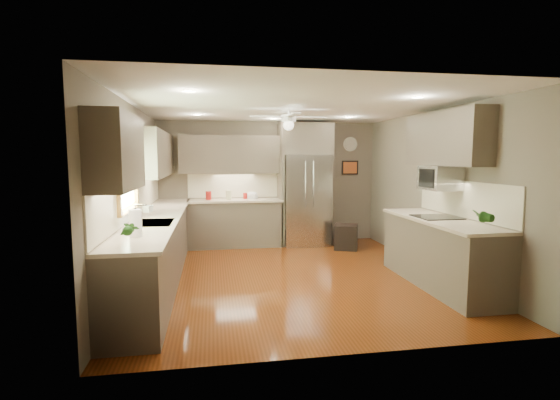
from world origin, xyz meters
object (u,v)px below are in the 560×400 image
object	(u,v)px
paper_towel	(135,224)
refrigerator	(305,186)
canister_d	(245,196)
soap_bottle	(148,209)
canister_c	(229,195)
potted_plant_left	(129,229)
potted_plant_right	(481,216)
canister_a	(209,196)
stool	(346,237)
bowl	(252,197)
microwave	(440,178)

from	to	relation	value
paper_towel	refrigerator	bearing A→B (deg)	53.61
canister_d	soap_bottle	distance (m)	2.64
canister_c	refrigerator	xyz separation A→B (m)	(1.55, -0.02, 0.16)
potted_plant_left	potted_plant_right	world-z (taller)	same
canister_c	canister_d	size ratio (longest dim) A/B	1.55
canister_a	stool	world-z (taller)	canister_a
canister_c	bowl	size ratio (longest dim) A/B	0.80
canister_c	canister_d	distance (m)	0.34
potted_plant_left	refrigerator	xyz separation A→B (m)	(2.65, 4.01, 0.10)
potted_plant_left	canister_c	bearing A→B (deg)	74.67
canister_a	bowl	world-z (taller)	canister_a
paper_towel	canister_d	bearing A→B (deg)	68.69
potted_plant_left	paper_towel	world-z (taller)	paper_towel
canister_c	microwave	distance (m)	3.99
refrigerator	paper_towel	bearing A→B (deg)	-126.39
canister_d	stool	world-z (taller)	canister_d
potted_plant_left	microwave	bearing A→B (deg)	18.12
canister_a	microwave	bearing A→B (deg)	-40.10
bowl	stool	world-z (taller)	bowl
potted_plant_right	bowl	distance (m)	4.49
canister_d	paper_towel	size ratio (longest dim) A/B	0.37
canister_d	refrigerator	world-z (taller)	refrigerator
potted_plant_left	canister_d	bearing A→B (deg)	70.72
canister_d	potted_plant_right	bearing A→B (deg)	-58.14
potted_plant_right	stool	xyz separation A→B (m)	(-0.53, 3.22, -0.85)
canister_d	microwave	world-z (taller)	microwave
refrigerator	soap_bottle	bearing A→B (deg)	-143.63
potted_plant_left	paper_towel	size ratio (longest dim) A/B	0.93
bowl	refrigerator	distance (m)	1.10
potted_plant_right	refrigerator	xyz separation A→B (m)	(-1.21, 3.80, 0.10)
canister_a	potted_plant_right	size ratio (longest dim) A/B	0.59
potted_plant_right	stool	bearing A→B (deg)	99.37
canister_c	soap_bottle	world-z (taller)	soap_bottle
canister_d	paper_towel	bearing A→B (deg)	-111.31
canister_d	microwave	xyz separation A→B (m)	(2.54, -2.80, 0.48)
soap_bottle	bowl	bearing A→B (deg)	51.17
bowl	soap_bottle	bearing A→B (deg)	-128.83
canister_c	potted_plant_right	size ratio (longest dim) A/B	0.61
potted_plant_left	refrigerator	world-z (taller)	refrigerator
canister_c	potted_plant_left	bearing A→B (deg)	-105.33
soap_bottle	paper_towel	xyz separation A→B (m)	(0.11, -1.57, 0.04)
canister_d	soap_bottle	xyz separation A→B (m)	(-1.55, -2.14, 0.04)
microwave	canister_d	bearing A→B (deg)	132.19
canister_c	soap_bottle	bearing A→B (deg)	-120.65
potted_plant_right	paper_towel	xyz separation A→B (m)	(-3.87, 0.19, -0.01)
stool	canister_d	bearing A→B (deg)	160.13
soap_bottle	potted_plant_right	size ratio (longest dim) A/B	0.69
refrigerator	microwave	distance (m)	3.03
soap_bottle	potted_plant_right	world-z (taller)	potted_plant_right
refrigerator	microwave	bearing A→B (deg)	-63.91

